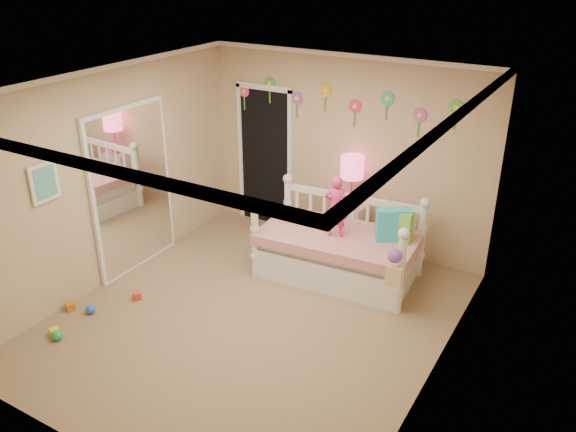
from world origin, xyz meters
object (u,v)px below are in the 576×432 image
Objects in this scene: table_lamp at (352,173)px; daybed at (338,238)px; child at (336,206)px; nightstand at (349,227)px.

daybed is at bearing -76.12° from table_lamp.
table_lamp is at bearing -97.91° from child.
nightstand is at bearing -97.91° from child.
daybed is 0.45m from child.
child reaches higher than daybed.
table_lamp is at bearing 99.46° from daybed.
table_lamp is at bearing -85.80° from nightstand.
child reaches higher than nightstand.
child is (-0.02, -0.07, 0.45)m from daybed.
table_lamp is (0.00, -0.00, 0.78)m from nightstand.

